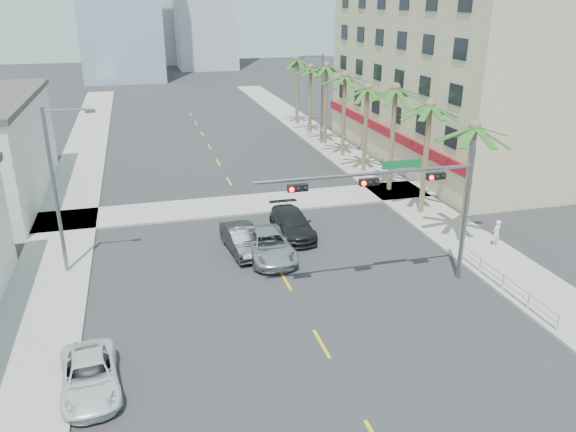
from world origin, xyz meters
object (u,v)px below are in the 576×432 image
object	(u,v)px
car_parked_far	(90,376)
pedestrian	(496,233)
car_lane_right	(292,224)
car_lane_left	(242,239)
car_lane_center	(268,245)
traffic_signal_mast	(411,193)

from	to	relation	value
car_parked_far	pedestrian	world-z (taller)	pedestrian
car_lane_right	car_lane_left	bearing A→B (deg)	-154.14
car_parked_far	pedestrian	bearing A→B (deg)	13.05
car_parked_far	car_lane_left	world-z (taller)	car_lane_left
car_parked_far	car_lane_center	distance (m)	13.43
car_lane_center	pedestrian	world-z (taller)	pedestrian
pedestrian	car_lane_right	bearing A→B (deg)	-47.93
car_lane_left	pedestrian	xyz separation A→B (m)	(14.65, -3.46, 0.20)
car_lane_center	pedestrian	distance (m)	13.53
car_lane_left	car_lane_right	world-z (taller)	car_lane_right
car_parked_far	car_lane_center	size ratio (longest dim) A/B	0.84
traffic_signal_mast	car_lane_right	world-z (taller)	traffic_signal_mast
car_parked_far	car_lane_right	world-z (taller)	car_lane_right
car_parked_far	pedestrian	size ratio (longest dim) A/B	2.79
traffic_signal_mast	car_lane_left	size ratio (longest dim) A/B	2.42
pedestrian	car_parked_far	bearing A→B (deg)	-5.03
car_parked_far	car_lane_center	bearing A→B (deg)	41.42
car_lane_right	pedestrian	distance (m)	12.26
pedestrian	traffic_signal_mast	bearing A→B (deg)	-2.01
car_parked_far	pedestrian	xyz separation A→B (m)	(22.55, 7.47, 0.33)
traffic_signal_mast	car_lane_left	xyz separation A→B (m)	(-7.28, 6.34, -4.30)
traffic_signal_mast	car_lane_right	size ratio (longest dim) A/B	2.12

